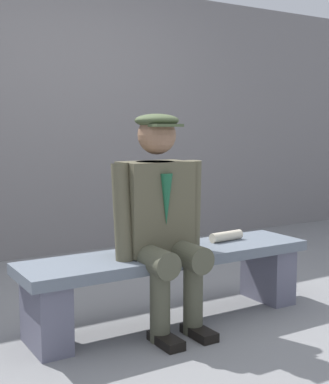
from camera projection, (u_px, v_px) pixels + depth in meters
ground_plane at (170, 320)px, 3.19m from camera, size 30.00×30.00×0.00m
bench at (171, 273)px, 3.16m from camera, size 1.80×0.42×0.42m
seated_man at (160, 216)px, 3.01m from camera, size 0.57×0.53×1.22m
rolled_magazine at (226, 236)px, 3.41m from camera, size 0.24×0.08×0.06m
stadium_wall at (48, 120)px, 4.81m from camera, size 12.00×0.24×2.42m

